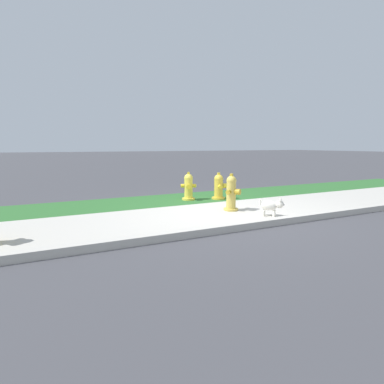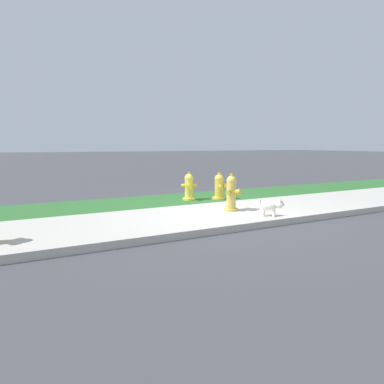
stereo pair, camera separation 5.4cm
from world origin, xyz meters
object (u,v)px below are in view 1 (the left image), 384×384
object	(u,v)px
fire_hydrant_far_end	(231,193)
small_white_dog	(272,206)
fire_hydrant_at_driveway	(219,187)
fire_hydrant_mid_block	(189,187)

from	to	relation	value
fire_hydrant_far_end	small_white_dog	xyz separation A→B (m)	(0.41, -0.78, -0.16)
fire_hydrant_at_driveway	fire_hydrant_far_end	bearing A→B (deg)	-5.65
small_white_dog	fire_hydrant_mid_block	bearing A→B (deg)	149.21
fire_hydrant_mid_block	fire_hydrant_at_driveway	size ratio (longest dim) A/B	1.03
fire_hydrant_mid_block	fire_hydrant_at_driveway	bearing A→B (deg)	-173.07
fire_hydrant_at_driveway	small_white_dog	distance (m)	2.08
fire_hydrant_mid_block	fire_hydrant_far_end	distance (m)	1.55
fire_hydrant_mid_block	small_white_dog	bearing A→B (deg)	130.79
fire_hydrant_far_end	small_white_dog	bearing A→B (deg)	83.47
fire_hydrant_at_driveway	fire_hydrant_far_end	size ratio (longest dim) A/B	0.87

